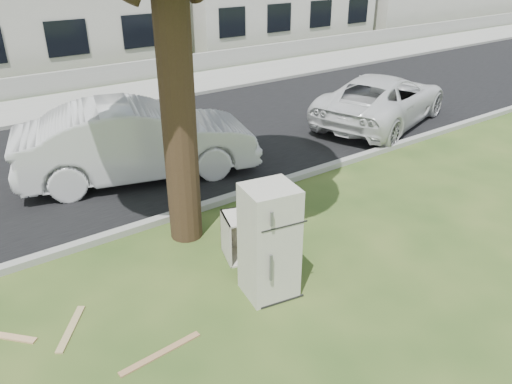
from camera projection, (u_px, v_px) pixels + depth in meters
ground at (268, 277)px, 7.49m from camera, size 120.00×120.00×0.00m
road at (117, 155)px, 11.85m from camera, size 120.00×7.00×0.01m
kerb_near at (189, 214)px, 9.27m from camera, size 120.00×0.18×0.12m
kerb_far at (70, 118)px, 14.44m from camera, size 120.00×0.18×0.12m
sidewalk at (55, 106)px, 15.49m from camera, size 120.00×2.80×0.01m
low_wall at (40, 85)px, 16.50m from camera, size 120.00×0.15×0.70m
fridge at (269, 242)px, 6.82m from camera, size 0.79×0.75×1.66m
cabinet at (254, 234)px, 7.90m from camera, size 1.08×0.85×0.74m
plank_a at (161, 353)px, 6.07m from camera, size 1.10×0.16×0.02m
plank_b at (1, 335)px, 6.35m from camera, size 0.74×0.79×0.02m
plank_c at (71, 329)px, 6.47m from camera, size 0.60×0.77×0.02m
car_center at (138, 140)px, 10.45m from camera, size 5.21×2.97×1.63m
car_right at (383, 99)px, 13.75m from camera, size 5.31×3.62×1.35m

